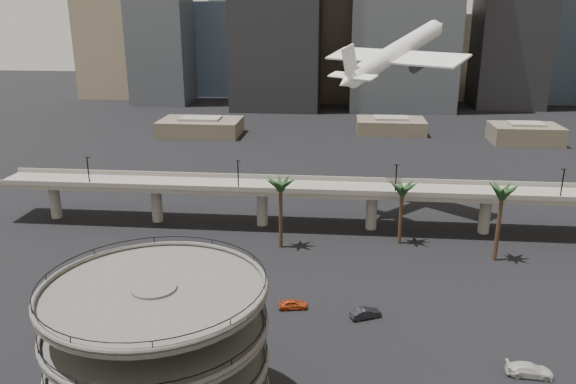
# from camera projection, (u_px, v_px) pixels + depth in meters

# --- Properties ---
(parking_ramp) EXTENTS (22.20, 22.20, 17.35)m
(parking_ramp) POSITION_uv_depth(u_px,v_px,m) (159.00, 345.00, 56.16)
(parking_ramp) COLOR #4B4846
(parking_ramp) RESTS_ON ground
(overpass) EXTENTS (130.00, 9.30, 14.70)m
(overpass) POSITION_uv_depth(u_px,v_px,m) (317.00, 192.00, 111.60)
(overpass) COLOR gray
(overpass) RESTS_ON ground
(palm_trees) EXTENTS (42.40, 10.40, 14.00)m
(palm_trees) POSITION_uv_depth(u_px,v_px,m) (393.00, 190.00, 99.24)
(palm_trees) COLOR #462F1E
(palm_trees) RESTS_ON ground
(low_buildings) EXTENTS (135.00, 27.50, 6.80)m
(low_buildings) POSITION_uv_depth(u_px,v_px,m) (348.00, 128.00, 195.02)
(low_buildings) COLOR brown
(low_buildings) RESTS_ON ground
(skyline) EXTENTS (269.00, 86.00, 118.24)m
(skyline) POSITION_uv_depth(u_px,v_px,m) (369.00, 8.00, 252.71)
(skyline) COLOR #83705A
(skyline) RESTS_ON ground
(airborne_jet) EXTENTS (29.08, 30.41, 14.55)m
(airborne_jet) POSITION_uv_depth(u_px,v_px,m) (395.00, 53.00, 117.98)
(airborne_jet) COLOR white
(airborne_jet) RESTS_ON ground
(car_a) EXTENTS (4.53, 2.50, 1.46)m
(car_a) POSITION_uv_depth(u_px,v_px,m) (293.00, 304.00, 82.25)
(car_a) COLOR #B44119
(car_a) RESTS_ON ground
(car_b) EXTENTS (4.73, 3.28, 1.48)m
(car_b) POSITION_uv_depth(u_px,v_px,m) (366.00, 313.00, 79.76)
(car_b) COLOR black
(car_b) RESTS_ON ground
(car_c) EXTENTS (5.52, 2.53, 1.56)m
(car_c) POSITION_uv_depth(u_px,v_px,m) (529.00, 370.00, 67.06)
(car_c) COLOR silver
(car_c) RESTS_ON ground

